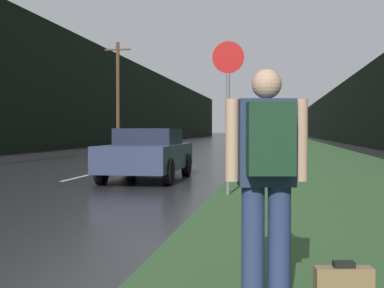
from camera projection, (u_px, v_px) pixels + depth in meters
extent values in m
cube|color=#33562D|center=(298.00, 147.00, 41.48)|extent=(6.00, 240.00, 0.02)
cube|color=silver|center=(82.00, 176.00, 15.03)|extent=(0.12, 3.00, 0.01)
cube|color=silver|center=(143.00, 162.00, 21.94)|extent=(0.12, 3.00, 0.01)
cube|color=black|center=(121.00, 102.00, 53.93)|extent=(2.00, 140.00, 8.41)
cube|color=black|center=(359.00, 111.00, 50.35)|extent=(2.00, 140.00, 6.24)
cylinder|color=#4C3823|center=(118.00, 96.00, 36.11)|extent=(0.24, 0.24, 7.26)
cube|color=#4C3823|center=(118.00, 50.00, 36.03)|extent=(1.80, 0.10, 0.10)
cylinder|color=slate|center=(228.00, 135.00, 10.57)|extent=(0.07, 0.07, 2.43)
cylinder|color=#B71414|center=(228.00, 57.00, 10.53)|extent=(0.63, 0.02, 0.63)
cylinder|color=navy|center=(253.00, 246.00, 3.94)|extent=(0.17, 0.17, 0.89)
cylinder|color=navy|center=(279.00, 246.00, 3.94)|extent=(0.17, 0.17, 0.89)
cube|color=navy|center=(266.00, 143.00, 3.92)|extent=(0.44, 0.29, 0.64)
sphere|color=tan|center=(267.00, 84.00, 3.91)|extent=(0.22, 0.22, 0.22)
cylinder|color=tan|center=(232.00, 140.00, 3.92)|extent=(0.10, 0.10, 0.60)
cylinder|color=tan|center=(301.00, 140.00, 3.92)|extent=(0.10, 0.10, 0.60)
cube|color=#193823|center=(271.00, 139.00, 3.71)|extent=(0.35, 0.23, 0.51)
cube|color=black|center=(344.00, 264.00, 3.73)|extent=(0.16, 0.11, 0.04)
cube|color=#2D3856|center=(147.00, 157.00, 13.95)|extent=(1.73, 4.16, 0.64)
cube|color=#1B2134|center=(149.00, 136.00, 14.14)|extent=(1.47, 1.87, 0.42)
cylinder|color=black|center=(168.00, 172.00, 12.56)|extent=(0.20, 0.64, 0.64)
cylinder|color=black|center=(101.00, 171.00, 12.81)|extent=(0.20, 0.64, 0.64)
cylinder|color=black|center=(186.00, 165.00, 15.11)|extent=(0.20, 0.64, 0.64)
cylinder|color=black|center=(130.00, 164.00, 15.36)|extent=(0.20, 0.64, 0.64)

